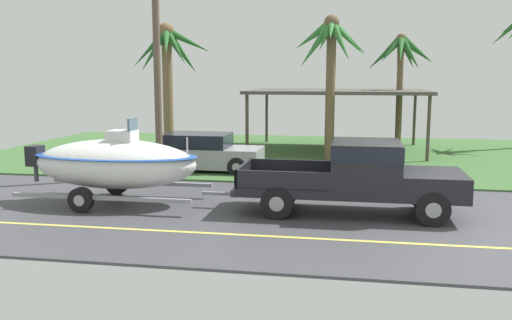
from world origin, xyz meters
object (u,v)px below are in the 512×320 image
object	(u,v)px
parked_sedan_near	(200,153)
palm_tree_far_right	(330,51)
pickup_truck_towing	(364,174)
utility_pole	(157,48)
boat_on_trailer	(115,163)
palm_tree_near_left	(400,59)
carport_awning	(338,92)
palm_tree_mid	(168,58)

from	to	relation	value
parked_sedan_near	palm_tree_far_right	size ratio (longest dim) A/B	0.74
pickup_truck_towing	parked_sedan_near	bearing A→B (deg)	136.91
utility_pole	pickup_truck_towing	bearing A→B (deg)	-30.49
boat_on_trailer	palm_tree_near_left	bearing A→B (deg)	54.99
carport_awning	palm_tree_near_left	bearing A→B (deg)	6.38
pickup_truck_towing	boat_on_trailer	size ratio (longest dim) A/B	0.98
palm_tree_near_left	carport_awning	bearing A→B (deg)	-173.62
boat_on_trailer	palm_tree_near_left	distance (m)	14.80
palm_tree_near_left	utility_pole	bearing A→B (deg)	-137.38
carport_awning	parked_sedan_near	bearing A→B (deg)	-127.58
pickup_truck_towing	carport_awning	distance (m)	11.72
boat_on_trailer	carport_awning	size ratio (longest dim) A/B	0.75
parked_sedan_near	palm_tree_far_right	bearing A→B (deg)	36.97
carport_awning	palm_tree_near_left	size ratio (longest dim) A/B	1.48
carport_awning	palm_tree_far_right	bearing A→B (deg)	-95.41
palm_tree_mid	utility_pole	size ratio (longest dim) A/B	0.66
palm_tree_mid	parked_sedan_near	bearing A→B (deg)	-53.45
palm_tree_near_left	palm_tree_mid	size ratio (longest dim) A/B	0.95
palm_tree_mid	utility_pole	xyz separation A→B (m)	(1.07, -4.25, 0.19)
parked_sedan_near	palm_tree_near_left	bearing A→B (deg)	40.93
pickup_truck_towing	carport_awning	world-z (taller)	carport_awning
pickup_truck_towing	boat_on_trailer	bearing A→B (deg)	-180.00
palm_tree_near_left	palm_tree_mid	world-z (taller)	palm_tree_mid
boat_on_trailer	parked_sedan_near	xyz separation A→B (m)	(0.86, 5.40, -0.43)
boat_on_trailer	carport_awning	xyz separation A→B (m)	(5.59, 11.55, 1.60)
palm_tree_mid	utility_pole	distance (m)	4.39
palm_tree_near_left	palm_tree_far_right	xyz separation A→B (m)	(-2.97, -3.09, 0.22)
boat_on_trailer	utility_pole	bearing A→B (deg)	92.91
carport_awning	pickup_truck_towing	bearing A→B (deg)	-84.88
parked_sedan_near	palm_tree_far_right	world-z (taller)	palm_tree_far_right
boat_on_trailer	pickup_truck_towing	bearing A→B (deg)	0.00
parked_sedan_near	carport_awning	world-z (taller)	carport_awning
parked_sedan_near	utility_pole	size ratio (longest dim) A/B	0.51
carport_awning	utility_pole	size ratio (longest dim) A/B	0.93
parked_sedan_near	utility_pole	xyz separation A→B (m)	(-1.06, -1.37, 3.71)
palm_tree_near_left	utility_pole	world-z (taller)	utility_pole
palm_tree_far_right	pickup_truck_towing	bearing A→B (deg)	-81.57
palm_tree_near_left	utility_pole	distance (m)	11.56
boat_on_trailer	parked_sedan_near	world-z (taller)	boat_on_trailer
pickup_truck_towing	parked_sedan_near	size ratio (longest dim) A/B	1.32
palm_tree_near_left	parked_sedan_near	bearing A→B (deg)	-139.07
carport_awning	utility_pole	world-z (taller)	utility_pole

